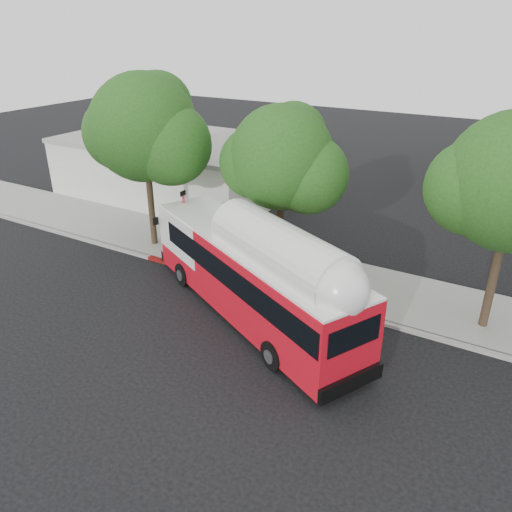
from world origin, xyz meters
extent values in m
plane|color=black|center=(0.00, 0.00, 0.00)|extent=(120.00, 120.00, 0.00)
cube|color=gray|center=(0.00, 6.50, 0.07)|extent=(60.00, 5.00, 0.15)
cube|color=gray|center=(0.00, 3.90, 0.07)|extent=(60.00, 0.30, 0.15)
cube|color=maroon|center=(-3.00, 3.90, 0.08)|extent=(10.00, 0.32, 0.16)
cylinder|color=#2D2116|center=(-9.00, 5.50, 3.04)|extent=(0.36, 0.36, 6.08)
sphere|color=#1B4F16|center=(-9.00, 5.50, 6.84)|extent=(5.80, 5.80, 5.80)
sphere|color=#1B4F16|center=(-7.41, 5.70, 6.08)|extent=(4.35, 4.35, 4.35)
cylinder|color=#2D2116|center=(-1.00, 6.00, 2.72)|extent=(0.36, 0.36, 5.44)
sphere|color=#1B4F16|center=(-1.00, 6.00, 6.12)|extent=(5.00, 5.00, 5.00)
sphere|color=#1B4F16|center=(0.38, 6.20, 5.44)|extent=(3.75, 3.75, 3.75)
cylinder|color=#2D2116|center=(9.00, 5.80, 2.88)|extent=(0.36, 0.36, 5.76)
cube|color=silver|center=(-14.00, 14.00, 2.00)|extent=(16.00, 10.00, 4.00)
cube|color=gray|center=(-14.00, 14.00, 4.10)|extent=(16.20, 10.20, 0.30)
cube|color=red|center=(-0.15, 1.65, 1.94)|extent=(12.76, 8.39, 3.12)
cube|color=black|center=(0.33, 1.40, 2.58)|extent=(11.64, 7.85, 1.02)
cube|color=white|center=(-0.15, 1.65, 3.54)|extent=(12.72, 8.31, 0.11)
cube|color=white|center=(1.76, 0.66, 3.82)|extent=(7.11, 5.06, 0.59)
cube|color=black|center=(-6.42, 4.87, 0.54)|extent=(1.65, 2.12, 0.06)
imported|color=navy|center=(-6.42, 4.87, 1.06)|extent=(1.42, 1.94, 0.97)
cylinder|color=red|center=(-5.62, 4.21, 2.00)|extent=(0.12, 0.12, 4.00)
cube|color=black|center=(-5.62, 4.21, 4.10)|extent=(0.05, 0.40, 0.25)
camera|label=1|loc=(9.66, -14.78, 11.93)|focal=35.00mm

